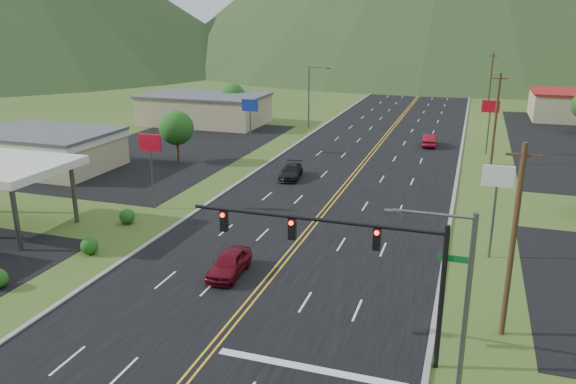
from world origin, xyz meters
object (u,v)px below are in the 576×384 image
(car_dark_mid, at_px, (291,172))
(car_red_far, at_px, (430,140))
(streetlight_east, at_px, (457,310))
(car_red_near, at_px, (229,264))
(streetlight_west, at_px, (311,92))
(traffic_signal, at_px, (354,250))

(car_dark_mid, relative_size, car_red_far, 1.03)
(streetlight_east, distance_m, car_red_near, 17.55)
(streetlight_west, distance_m, car_dark_mid, 28.51)
(car_red_far, bearing_deg, streetlight_east, 93.18)
(traffic_signal, bearing_deg, car_red_far, 90.31)
(streetlight_east, distance_m, car_dark_mid, 36.91)
(car_red_near, xyz_separation_m, car_red_far, (8.77, 42.33, 0.00))
(streetlight_east, bearing_deg, car_dark_mid, 117.59)
(traffic_signal, distance_m, car_dark_mid, 31.35)
(car_red_near, xyz_separation_m, car_dark_mid, (-3.23, 22.48, -0.07))
(traffic_signal, xyz_separation_m, car_red_far, (-0.26, 48.33, -4.57))
(streetlight_east, relative_size, car_red_near, 2.03)
(streetlight_east, distance_m, car_red_far, 52.74)
(traffic_signal, xyz_separation_m, car_dark_mid, (-12.27, 28.47, -4.64))
(streetlight_west, relative_size, car_dark_mid, 1.90)
(car_red_far, bearing_deg, car_dark_mid, 56.60)
(car_red_near, height_order, car_dark_mid, car_red_near)
(car_red_near, height_order, car_red_far, car_red_far)
(streetlight_west, bearing_deg, car_dark_mid, -77.92)
(streetlight_west, xyz_separation_m, car_red_near, (9.13, -50.01, -4.43))
(streetlight_west, relative_size, car_red_near, 2.03)
(traffic_signal, relative_size, car_dark_mid, 2.76)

